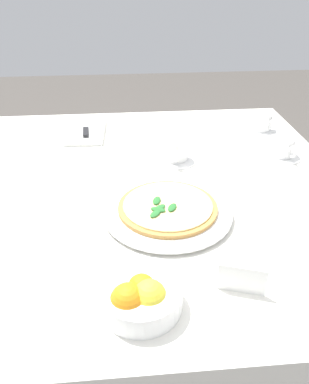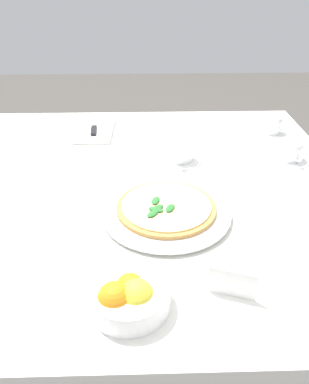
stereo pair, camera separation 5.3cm
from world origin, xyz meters
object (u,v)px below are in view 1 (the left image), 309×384
at_px(pizza, 168,207).
at_px(coffee_cup_near_left, 176,152).
at_px(coffee_cup_far_left, 261,123).
at_px(pizza_plate, 168,211).
at_px(dinner_knife, 86,127).
at_px(menu_card, 242,280).
at_px(napkin_folded, 86,131).
at_px(coffee_cup_far_right, 282,148).
at_px(citrus_bowl, 140,297).

bearing_deg(pizza, coffee_cup_near_left, -11.58).
relative_size(pizza, coffee_cup_far_left, 1.85).
relative_size(pizza_plate, dinner_knife, 1.60).
height_order(pizza_plate, menu_card, menu_card).
xyz_separation_m(napkin_folded, menu_card, (-0.80, -0.34, 0.02)).
height_order(pizza, coffee_cup_far_right, coffee_cup_far_right).
relative_size(coffee_cup_far_right, coffee_cup_far_left, 1.01).
relative_size(coffee_cup_far_right, citrus_bowl, 0.87).
bearing_deg(coffee_cup_far_left, citrus_bowl, 148.71).
xyz_separation_m(pizza_plate, menu_card, (-0.26, -0.11, 0.02)).
xyz_separation_m(citrus_bowl, menu_card, (0.02, -0.19, 0.00)).
height_order(pizza, napkin_folded, pizza).
bearing_deg(citrus_bowl, pizza_plate, -16.19).
distance_m(coffee_cup_near_left, coffee_cup_far_left, 0.40).
bearing_deg(napkin_folded, menu_card, -154.81).
bearing_deg(citrus_bowl, coffee_cup_far_right, -39.55).
bearing_deg(coffee_cup_far_left, pizza, 141.72).
distance_m(coffee_cup_far_right, citrus_bowl, 0.75).
height_order(coffee_cup_far_right, coffee_cup_far_left, coffee_cup_far_left).
bearing_deg(napkin_folded, pizza, -154.44).
bearing_deg(coffee_cup_far_left, pizza_plate, 141.73).
bearing_deg(coffee_cup_near_left, pizza, 168.42).
relative_size(pizza, citrus_bowl, 1.61).
distance_m(pizza_plate, coffee_cup_near_left, 0.30).
relative_size(pizza, dinner_knife, 1.23).
xyz_separation_m(pizza, menu_card, (-0.26, -0.11, 0.01)).
relative_size(pizza_plate, menu_card, 3.63).
relative_size(pizza, coffee_cup_near_left, 1.82).
distance_m(pizza_plate, dinner_knife, 0.58).
distance_m(coffee_cup_far_right, napkin_folded, 0.67).
bearing_deg(dinner_knife, pizza_plate, -160.51).
bearing_deg(pizza, citrus_bowl, 163.87).
distance_m(coffee_cup_far_right, coffee_cup_far_left, 0.21).
xyz_separation_m(pizza_plate, napkin_folded, (0.53, 0.23, -0.00)).
distance_m(citrus_bowl, menu_card, 0.19).
distance_m(coffee_cup_far_left, dinner_knife, 0.63).
bearing_deg(napkin_folded, citrus_bowl, -167.57).
xyz_separation_m(coffee_cup_near_left, citrus_bowl, (-0.58, 0.14, -0.00)).
xyz_separation_m(pizza_plate, citrus_bowl, (-0.29, 0.08, 0.02)).
bearing_deg(coffee_cup_far_right, dinner_knife, 68.57).
bearing_deg(pizza_plate, coffee_cup_far_right, -53.55).
distance_m(pizza, dinner_knife, 0.58).
bearing_deg(coffee_cup_far_right, coffee_cup_near_left, 90.02).
height_order(pizza, citrus_bowl, citrus_bowl).
distance_m(pizza_plate, menu_card, 0.29).
distance_m(coffee_cup_near_left, citrus_bowl, 0.60).
distance_m(coffee_cup_near_left, menu_card, 0.56).
bearing_deg(napkin_folded, pizza_plate, -154.38).
bearing_deg(citrus_bowl, dinner_knife, 10.07).
relative_size(pizza, napkin_folded, 1.07).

